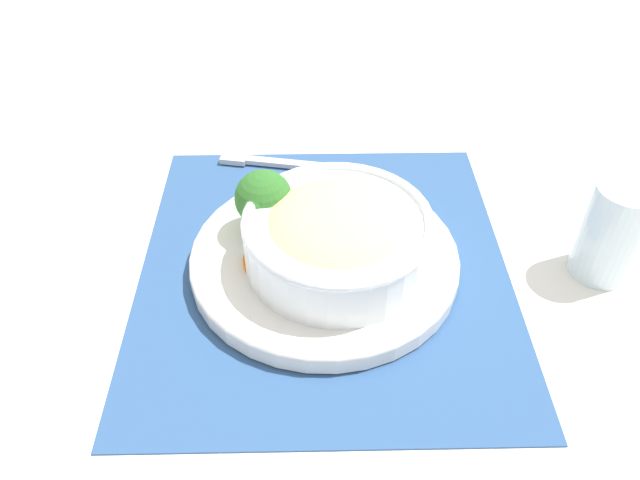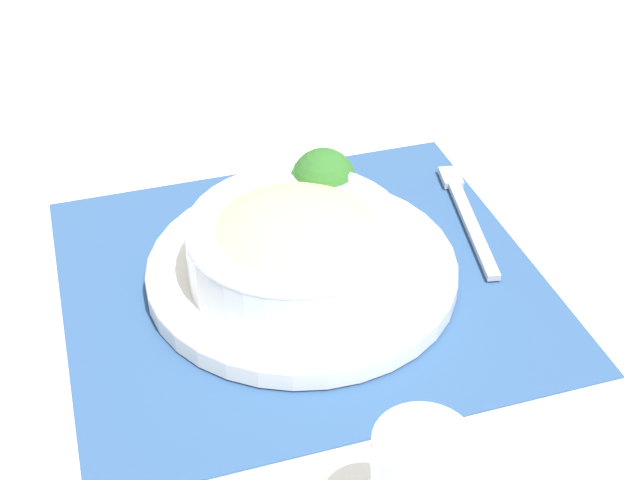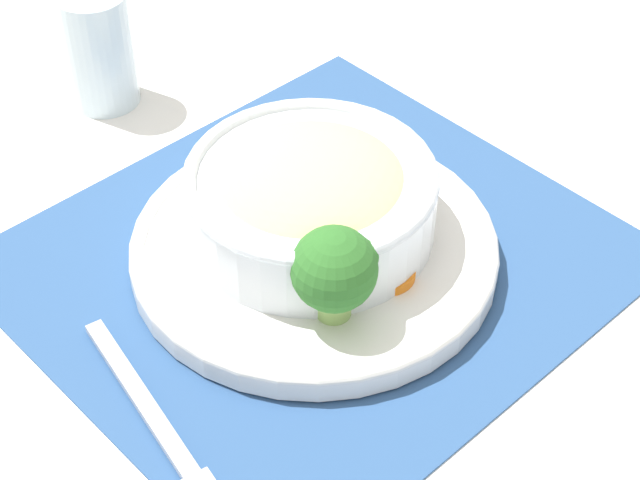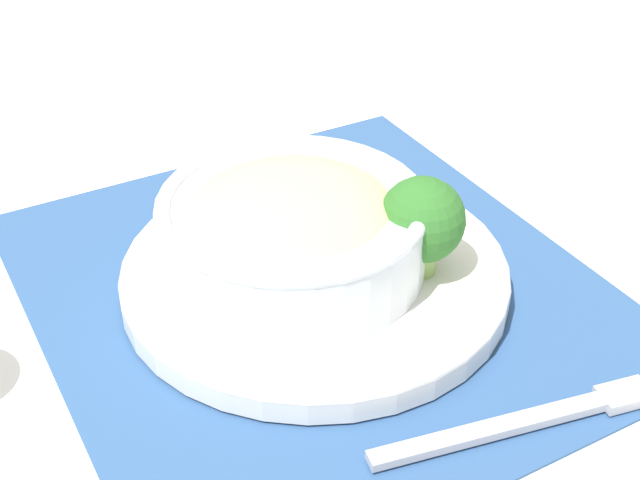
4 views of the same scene
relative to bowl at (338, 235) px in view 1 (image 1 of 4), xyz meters
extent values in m
plane|color=white|center=(0.01, 0.01, -0.05)|extent=(4.00, 4.00, 0.00)
cube|color=#2D5184|center=(0.01, 0.01, -0.05)|extent=(0.44, 0.40, 0.00)
cylinder|color=white|center=(0.01, 0.01, -0.04)|extent=(0.27, 0.27, 0.02)
torus|color=white|center=(0.01, 0.01, -0.03)|extent=(0.27, 0.27, 0.01)
cylinder|color=silver|center=(0.00, 0.00, -0.01)|extent=(0.18, 0.18, 0.05)
torus|color=silver|center=(0.00, 0.00, 0.02)|extent=(0.19, 0.19, 0.01)
ellipsoid|color=beige|center=(0.00, 0.00, 0.01)|extent=(0.15, 0.15, 0.06)
cylinder|color=#84AD5B|center=(0.05, 0.07, -0.02)|extent=(0.02, 0.02, 0.02)
sphere|color=#2D6B28|center=(0.05, 0.07, 0.01)|extent=(0.06, 0.06, 0.06)
sphere|color=#2D6B28|center=(0.03, 0.08, 0.01)|extent=(0.03, 0.03, 0.03)
sphere|color=#2D6B28|center=(0.07, 0.07, 0.01)|extent=(0.02, 0.02, 0.02)
cylinder|color=orange|center=(0.00, 0.07, -0.03)|extent=(0.04, 0.04, 0.01)
cylinder|color=orange|center=(-0.02, 0.06, -0.03)|extent=(0.04, 0.04, 0.01)
cylinder|color=orange|center=(-0.04, 0.05, -0.03)|extent=(0.04, 0.04, 0.01)
cylinder|color=orange|center=(-0.05, 0.03, -0.03)|extent=(0.04, 0.04, 0.01)
cylinder|color=silver|center=(-0.02, -0.27, 0.00)|extent=(0.06, 0.06, 0.11)
cylinder|color=silver|center=(-0.02, -0.27, -0.02)|extent=(0.05, 0.05, 0.06)
cube|color=#B7B7BC|center=(0.19, 0.04, -0.05)|extent=(0.05, 0.18, 0.01)
cube|color=#B7B7BC|center=(0.21, 0.11, -0.05)|extent=(0.03, 0.04, 0.01)
camera|label=1|loc=(-0.45, 0.05, 0.40)|focal=35.00mm
camera|label=2|loc=(-0.19, -0.57, 0.45)|focal=50.00mm
camera|label=3|loc=(0.43, 0.42, 0.51)|focal=60.00mm
camera|label=4|loc=(0.44, -0.26, 0.34)|focal=50.00mm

